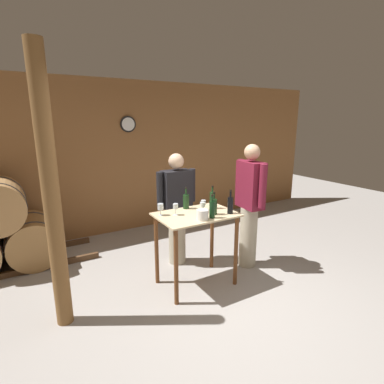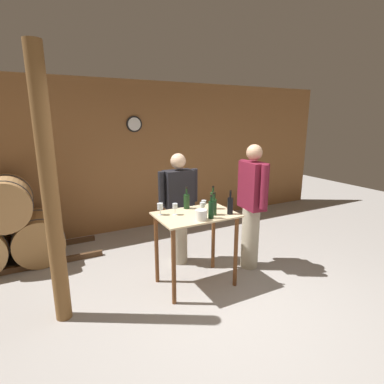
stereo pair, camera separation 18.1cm
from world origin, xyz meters
TOP-DOWN VIEW (x-y plane):
  - ground_plane at (0.00, 0.00)m, footprint 14.00×14.00m
  - back_wall at (-0.00, 2.95)m, footprint 8.40×0.08m
  - barrel_rack at (-2.19, 2.34)m, footprint 2.37×0.81m
  - tasting_table at (-0.11, 0.63)m, footprint 0.95×0.65m
  - wooden_post at (-1.66, 0.68)m, footprint 0.16×0.16m
  - wine_bottle_far_left at (-0.11, 0.88)m, footprint 0.08×0.08m
  - wine_bottle_left at (-0.03, 0.41)m, footprint 0.07×0.07m
  - wine_bottle_center at (0.06, 0.51)m, footprint 0.08×0.08m
  - wine_bottle_right at (0.18, 0.72)m, footprint 0.07×0.07m
  - wine_bottle_far_right at (0.25, 0.44)m, footprint 0.07×0.07m
  - wine_glass_near_left at (-0.50, 0.79)m, footprint 0.07×0.07m
  - wine_glass_near_center at (-0.34, 0.71)m, footprint 0.06×0.06m
  - wine_glass_near_right at (-0.01, 0.65)m, footprint 0.06×0.06m
  - wine_glass_far_side at (0.05, 0.72)m, footprint 0.06×0.06m
  - ice_bucket at (-0.16, 0.41)m, footprint 0.13×0.13m
  - person_host at (0.78, 0.68)m, footprint 0.25×0.59m
  - person_visitor_with_scarf at (-0.04, 1.27)m, footprint 0.59×0.24m

SIDE VIEW (x-z plane):
  - ground_plane at x=0.00m, z-range 0.00..0.00m
  - barrel_rack at x=-2.19m, z-range -0.11..1.16m
  - tasting_table at x=-0.11m, z-range 0.26..1.18m
  - person_visitor_with_scarf at x=-0.04m, z-range 0.04..1.63m
  - person_host at x=0.78m, z-range 0.05..1.77m
  - ice_bucket at x=-0.16m, z-range 0.93..1.05m
  - wine_glass_far_side at x=0.05m, z-range 0.95..1.08m
  - wine_glass_near_right at x=-0.01m, z-range 0.96..1.08m
  - wine_bottle_far_left at x=-0.11m, z-range 0.89..1.17m
  - wine_glass_near_left at x=-0.50m, z-range 0.96..1.10m
  - wine_glass_near_center at x=-0.34m, z-range 0.96..1.10m
  - wine_bottle_center at x=0.06m, z-range 0.89..1.17m
  - wine_bottle_left at x=-0.03m, z-range 0.90..1.18m
  - wine_bottle_far_right at x=0.25m, z-range 0.89..1.18m
  - wine_bottle_right at x=0.18m, z-range 0.90..1.19m
  - wooden_post at x=-1.66m, z-range 0.00..2.70m
  - back_wall at x=0.00m, z-range 0.00..2.70m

